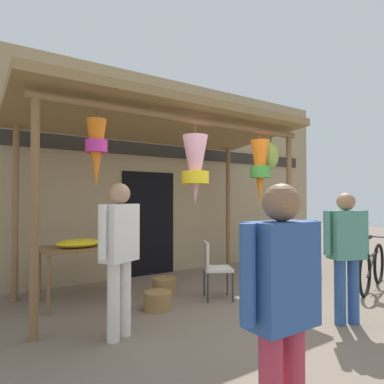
# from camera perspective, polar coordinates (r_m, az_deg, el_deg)

# --- Properties ---
(ground_plane) EXTENTS (30.00, 30.00, 0.00)m
(ground_plane) POSITION_cam_1_polar(r_m,az_deg,el_deg) (4.69, 6.61, -19.50)
(ground_plane) COLOR #756656
(shop_facade) EXTENTS (9.86, 0.29, 3.92)m
(shop_facade) POSITION_cam_1_polar(r_m,az_deg,el_deg) (6.75, -8.51, 2.95)
(shop_facade) COLOR #9E8966
(shop_facade) RESTS_ON ground_plane
(market_stall_canopy) EXTENTS (4.49, 2.11, 2.84)m
(market_stall_canopy) POSITION_cam_1_polar(r_m,az_deg,el_deg) (5.34, -3.11, 9.44)
(market_stall_canopy) COLOR brown
(market_stall_canopy) RESTS_ON ground_plane
(display_table) EXTENTS (1.16, 0.75, 0.79)m
(display_table) POSITION_cam_1_polar(r_m,az_deg,el_deg) (5.20, -17.89, -9.67)
(display_table) COLOR brown
(display_table) RESTS_ON ground_plane
(flower_heap_on_table) EXTENTS (0.61, 0.43, 0.12)m
(flower_heap_on_table) POSITION_cam_1_polar(r_m,az_deg,el_deg) (5.09, -18.37, -8.16)
(flower_heap_on_table) COLOR yellow
(flower_heap_on_table) RESTS_ON display_table
(folding_chair) EXTENTS (0.54, 0.54, 0.84)m
(folding_chair) POSITION_cam_1_polar(r_m,az_deg,el_deg) (5.12, 3.53, -12.12)
(folding_chair) COLOR beige
(folding_chair) RESTS_ON ground_plane
(wicker_basket_by_table) EXTENTS (0.37, 0.37, 0.24)m
(wicker_basket_by_table) POSITION_cam_1_polar(r_m,az_deg,el_deg) (4.76, -5.77, -17.73)
(wicker_basket_by_table) COLOR olive
(wicker_basket_by_table) RESTS_ON ground_plane
(wicker_basket_spare) EXTENTS (0.37, 0.37, 0.26)m
(wicker_basket_spare) POSITION_cam_1_polar(r_m,az_deg,el_deg) (5.41, -4.70, -15.56)
(wicker_basket_spare) COLOR olive
(wicker_basket_spare) RESTS_ON ground_plane
(parked_bicycle) EXTENTS (1.69, 0.62, 0.92)m
(parked_bicycle) POSITION_cam_1_polar(r_m,az_deg,el_deg) (6.44, 28.08, -11.13)
(parked_bicycle) COLOR black
(parked_bicycle) RESTS_ON ground_plane
(vendor_in_orange) EXTENTS (0.59, 0.22, 1.56)m
(vendor_in_orange) POSITION_cam_1_polar(r_m,az_deg,el_deg) (2.02, 14.90, -17.20)
(vendor_in_orange) COLOR #B23347
(vendor_in_orange) RESTS_ON ground_plane
(customer_foreground) EXTENTS (0.56, 0.35, 1.55)m
(customer_foreground) POSITION_cam_1_polar(r_m,az_deg,el_deg) (4.45, 24.55, -8.40)
(customer_foreground) COLOR #2D5193
(customer_foreground) RESTS_ON ground_plane
(shopper_by_bananas) EXTENTS (0.54, 0.37, 1.64)m
(shopper_by_bananas) POSITION_cam_1_polar(r_m,az_deg,el_deg) (3.73, -12.11, -8.94)
(shopper_by_bananas) COLOR silver
(shopper_by_bananas) RESTS_ON ground_plane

